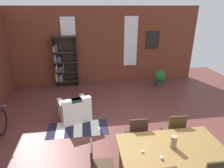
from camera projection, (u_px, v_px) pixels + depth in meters
The scene contains 17 objects.
ground_plane at pixel (121, 153), 4.37m from camera, with size 11.59×11.59×0.00m, color brown.
back_wall_brick at pixel (100, 46), 7.94m from camera, with size 8.07×0.12×3.07m, color brown.
window_pane_0 at pixel (69, 43), 7.65m from camera, with size 0.55×0.02×2.00m, color white.
window_pane_1 at pixel (131, 42), 7.99m from camera, with size 0.55×0.02×2.00m, color white.
dining_table at pixel (171, 151), 3.47m from camera, with size 1.87×1.05×0.73m.
vase_on_table at pixel (174, 142), 3.40m from camera, with size 0.11×0.11×0.24m, color #998466.
tealight_candle_0 at pixel (162, 158), 3.19m from camera, with size 0.04×0.04×0.03m, color silver.
tealight_candle_1 at pixel (142, 151), 3.33m from camera, with size 0.04×0.04×0.03m, color silver.
tealight_candle_2 at pixel (161, 158), 3.17m from camera, with size 0.04×0.04×0.05m, color silver.
dining_chair_head_left at pixel (99, 165), 3.35m from camera, with size 0.42×0.42×0.95m.
dining_chair_far_right at pixel (174, 131), 4.27m from camera, with size 0.42×0.42×0.95m.
dining_chair_far_left at pixel (137, 134), 4.16m from camera, with size 0.41×0.41×0.95m.
bookshelf_tall at pixel (64, 63), 7.72m from camera, with size 0.95×0.31×2.00m.
armchair_white at pixel (75, 110), 5.61m from camera, with size 1.00×1.00×0.75m.
potted_plant_by_shelf at pixel (160, 77), 7.93m from camera, with size 0.48×0.48×0.65m.
striped_rug at pixel (78, 129), 5.22m from camera, with size 1.61×0.75×0.01m.
framed_picture at pixel (152, 40), 8.09m from camera, with size 0.56×0.03×0.72m, color black.
Camera 1 is at (-0.70, -3.41, 3.06)m, focal length 31.26 mm.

